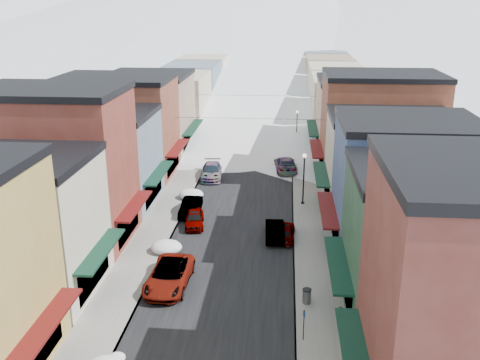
% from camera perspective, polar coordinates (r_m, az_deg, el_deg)
% --- Properties ---
extents(road, '(10.00, 160.00, 0.01)m').
position_cam_1_polar(road, '(80.32, 1.87, 5.24)').
color(road, black).
rests_on(road, ground).
extents(sidewalk_left, '(3.20, 160.00, 0.15)m').
position_cam_1_polar(sidewalk_left, '(80.91, -2.82, 5.37)').
color(sidewalk_left, gray).
rests_on(sidewalk_left, ground).
extents(sidewalk_right, '(3.20, 160.00, 0.15)m').
position_cam_1_polar(sidewalk_right, '(80.24, 6.60, 5.16)').
color(sidewalk_right, gray).
rests_on(sidewalk_right, ground).
extents(curb_left, '(0.10, 160.00, 0.15)m').
position_cam_1_polar(curb_left, '(80.72, -1.73, 5.36)').
color(curb_left, slate).
rests_on(curb_left, ground).
extents(curb_right, '(0.10, 160.00, 0.15)m').
position_cam_1_polar(curb_right, '(80.20, 5.49, 5.19)').
color(curb_right, slate).
rests_on(curb_right, ground).
extents(bldg_l_cream, '(11.30, 8.20, 9.50)m').
position_cam_1_polar(bldg_l_cream, '(37.73, -22.86, -4.51)').
color(bldg_l_cream, beige).
rests_on(bldg_l_cream, ground).
extents(bldg_l_brick_near, '(12.30, 8.20, 12.50)m').
position_cam_1_polar(bldg_l_brick_near, '(44.21, -19.05, 1.33)').
color(bldg_l_brick_near, maroon).
rests_on(bldg_l_brick_near, ground).
extents(bldg_l_grayblue, '(11.30, 9.20, 9.00)m').
position_cam_1_polar(bldg_l_grayblue, '(52.06, -14.70, 2.27)').
color(bldg_l_grayblue, slate).
rests_on(bldg_l_grayblue, ground).
extents(bldg_l_brick_far, '(13.30, 9.20, 11.00)m').
position_cam_1_polar(bldg_l_brick_far, '(60.38, -12.91, 5.62)').
color(bldg_l_brick_far, brown).
rests_on(bldg_l_brick_far, ground).
extents(bldg_l_tan, '(11.30, 11.20, 10.00)m').
position_cam_1_polar(bldg_l_tan, '(69.60, -9.64, 7.10)').
color(bldg_l_tan, '#A07E69').
rests_on(bldg_l_tan, ground).
extents(bldg_r_green, '(11.30, 9.20, 9.50)m').
position_cam_1_polar(bldg_r_green, '(34.30, 19.95, -6.44)').
color(bldg_r_green, '#1F412B').
rests_on(bldg_r_green, ground).
extents(bldg_r_blue, '(11.30, 9.20, 10.50)m').
position_cam_1_polar(bldg_r_blue, '(42.24, 17.07, -0.68)').
color(bldg_r_blue, '#334874').
rests_on(bldg_r_blue, ground).
extents(bldg_r_cream, '(12.30, 9.20, 9.00)m').
position_cam_1_polar(bldg_r_cream, '(50.97, 15.57, 1.85)').
color(bldg_r_cream, '#C1B59B').
rests_on(bldg_r_cream, ground).
extents(bldg_r_brick_far, '(13.30, 9.20, 11.50)m').
position_cam_1_polar(bldg_r_brick_far, '(59.32, 14.66, 5.50)').
color(bldg_r_brick_far, brown).
rests_on(bldg_r_brick_far, ground).
extents(bldg_r_tan, '(11.30, 11.20, 9.50)m').
position_cam_1_polar(bldg_r_tan, '(69.04, 12.47, 6.62)').
color(bldg_r_tan, tan).
rests_on(bldg_r_tan, ground).
extents(distant_blocks, '(34.00, 55.00, 8.00)m').
position_cam_1_polar(distant_blocks, '(102.16, 2.62, 10.41)').
color(distant_blocks, gray).
rests_on(distant_blocks, ground).
extents(mountain_ridge, '(670.00, 340.00, 34.00)m').
position_cam_1_polar(mountain_ridge, '(296.16, 0.38, 17.85)').
color(mountain_ridge, silver).
rests_on(mountain_ridge, ground).
extents(overhead_cables, '(16.40, 15.04, 0.04)m').
position_cam_1_polar(overhead_cables, '(66.82, 1.33, 7.92)').
color(overhead_cables, black).
rests_on(overhead_cables, ground).
extents(car_white_suv, '(2.82, 5.88, 1.62)m').
position_cam_1_polar(car_white_suv, '(37.35, -7.56, -10.07)').
color(car_white_suv, white).
rests_on(car_white_suv, ground).
extents(car_silver_sedan, '(2.10, 4.11, 1.34)m').
position_cam_1_polar(car_silver_sedan, '(46.56, -4.88, -4.13)').
color(car_silver_sedan, '#A8ACB0').
rests_on(car_silver_sedan, ground).
extents(car_dark_hatch, '(1.64, 4.38, 1.43)m').
position_cam_1_polar(car_dark_hatch, '(49.08, -5.29, -2.86)').
color(car_dark_hatch, black).
rests_on(car_dark_hatch, ground).
extents(car_silver_wagon, '(2.65, 5.54, 1.56)m').
position_cam_1_polar(car_silver_wagon, '(58.83, -3.05, 0.95)').
color(car_silver_wagon, '#999AA0').
rests_on(car_silver_wagon, ground).
extents(car_green_sedan, '(1.73, 4.46, 1.45)m').
position_cam_1_polar(car_green_sedan, '(44.18, 3.73, -5.33)').
color(car_green_sedan, black).
rests_on(car_green_sedan, ground).
extents(car_gray_suv, '(1.85, 4.09, 1.36)m').
position_cam_1_polar(car_gray_suv, '(44.09, 4.77, -5.47)').
color(car_gray_suv, '#9B9EA3').
rests_on(car_gray_suv, ground).
extents(car_black_sedan, '(2.89, 5.89, 1.65)m').
position_cam_1_polar(car_black_sedan, '(61.35, 4.88, 1.70)').
color(car_black_sedan, black).
rests_on(car_black_sedan, ground).
extents(car_lane_silver, '(2.11, 4.84, 1.62)m').
position_cam_1_polar(car_lane_silver, '(83.06, 0.82, 6.27)').
color(car_lane_silver, '#929499').
rests_on(car_lane_silver, ground).
extents(car_lane_white, '(2.30, 4.80, 1.32)m').
position_cam_1_polar(car_lane_white, '(83.32, 3.52, 6.17)').
color(car_lane_white, silver).
rests_on(car_lane_white, ground).
extents(parking_sign, '(0.12, 0.25, 1.95)m').
position_cam_1_polar(parking_sign, '(31.58, 6.82, -14.86)').
color(parking_sign, black).
rests_on(parking_sign, sidewalk_right).
extents(trash_can, '(0.58, 0.58, 0.99)m').
position_cam_1_polar(trash_can, '(35.29, 7.13, -12.17)').
color(trash_can, '#545659').
rests_on(trash_can, sidewalk_right).
extents(streetlamp_near, '(0.41, 0.41, 4.95)m').
position_cam_1_polar(streetlamp_near, '(50.59, 6.83, 0.83)').
color(streetlamp_near, black).
rests_on(streetlamp_near, sidewalk_right).
extents(streetlamp_far, '(0.38, 0.38, 4.53)m').
position_cam_1_polar(streetlamp_far, '(72.46, 6.09, 6.09)').
color(streetlamp_far, black).
rests_on(streetlamp_far, sidewalk_right).
extents(planter_far, '(0.38, 0.38, 0.56)m').
position_cam_1_polar(planter_far, '(34.50, 10.61, -13.60)').
color(planter_far, '#30622D').
rests_on(planter_far, sidewalk_right).
extents(snow_pile_mid, '(2.40, 2.68, 1.02)m').
position_cam_1_polar(snow_pile_mid, '(42.11, -7.79, -7.09)').
color(snow_pile_mid, white).
rests_on(snow_pile_mid, ground).
extents(snow_pile_far, '(2.44, 2.70, 1.03)m').
position_cam_1_polar(snow_pile_far, '(52.77, -5.19, -1.54)').
color(snow_pile_far, white).
rests_on(snow_pile_far, ground).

